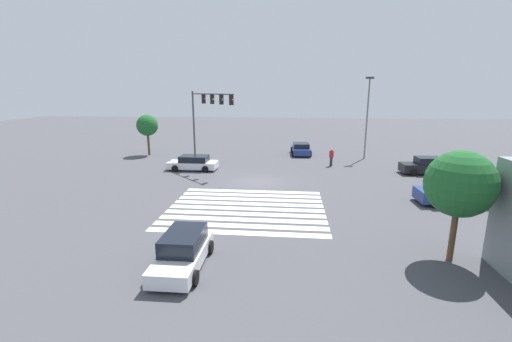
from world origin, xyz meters
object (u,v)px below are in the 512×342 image
car_2 (452,193)px  traffic_signal_mast (207,110)px  tree_corner_b (460,184)px  car_3 (193,163)px  pedestrian (331,156)px  car_4 (183,251)px  car_5 (301,149)px  tree_corner_a (147,125)px  car_1 (427,166)px  street_light_pole_a (367,111)px

car_2 → traffic_signal_mast: bearing=151.6°
car_2 → tree_corner_b: (-3.52, -8.04, 2.71)m
car_3 → pedestrian: pedestrian is taller
car_4 → car_5: (5.78, 26.62, -0.04)m
traffic_signal_mast → car_4: size_ratio=1.68×
traffic_signal_mast → car_4: 19.97m
car_5 → pedestrian: size_ratio=2.47×
traffic_signal_mast → car_4: traffic_signal_mast is taller
traffic_signal_mast → car_2: bearing=18.3°
car_3 → tree_corner_a: tree_corner_a is taller
traffic_signal_mast → car_1: 20.77m
car_3 → street_light_pole_a: (17.21, 7.02, 4.51)m
pedestrian → tree_corner_a: tree_corner_a is taller
pedestrian → tree_corner_b: bearing=54.0°
car_3 → tree_corner_a: (-7.19, 6.88, 2.77)m
traffic_signal_mast → car_3: bearing=-87.8°
car_3 → pedestrian: size_ratio=2.60×
car_1 → tree_corner_a: size_ratio=0.99×
car_3 → car_5: bearing=-139.5°
car_4 → car_5: size_ratio=0.99×
car_4 → car_1: bearing=137.1°
car_1 → car_3: car_1 is taller
street_light_pole_a → car_2: bearing=-80.6°
car_1 → car_2: 8.64m
car_1 → car_3: 21.34m
street_light_pole_a → tree_corner_a: 24.46m
car_1 → pedestrian: size_ratio=2.60×
car_5 → car_4: bearing=164.8°
car_2 → car_3: size_ratio=1.00×
car_3 → car_4: 18.42m
street_light_pole_a → tree_corner_b: bearing=-92.5°
car_3 → tree_corner_a: 10.33m
tree_corner_a → tree_corner_b: (23.39, -23.03, 0.07)m
traffic_signal_mast → car_1: bearing=42.6°
car_5 → street_light_pole_a: 8.38m
street_light_pole_a → tree_corner_b: 23.25m
car_2 → car_5: 19.31m
car_1 → car_3: size_ratio=1.00×
pedestrian → street_light_pole_a: street_light_pole_a is taller
car_3 → tree_corner_b: tree_corner_b is taller
car_4 → street_light_pole_a: 28.24m
street_light_pole_a → pedestrian: bearing=-134.4°
car_2 → pedestrian: pedestrian is taller
car_1 → car_3: bearing=-1.3°
traffic_signal_mast → tree_corner_b: 23.09m
traffic_signal_mast → pedestrian: size_ratio=4.11×
pedestrian → car_1: bearing=117.9°
tree_corner_b → car_3: bearing=135.1°
traffic_signal_mast → street_light_pole_a: street_light_pole_a is taller
car_2 → pedestrian: size_ratio=2.60×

